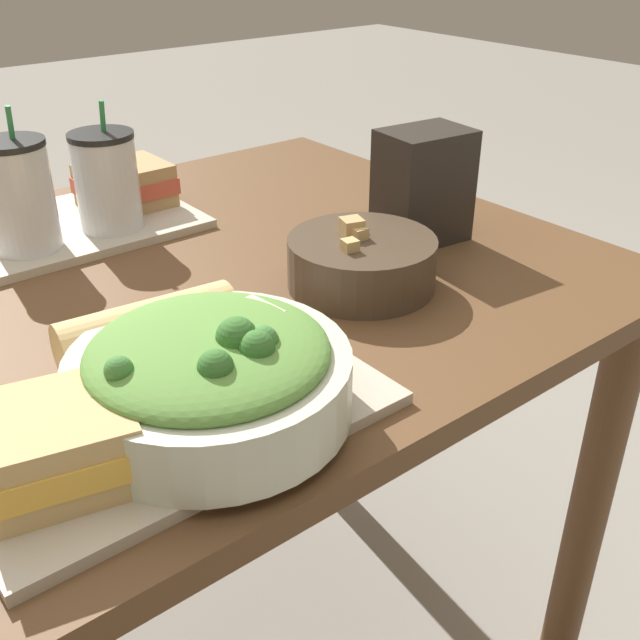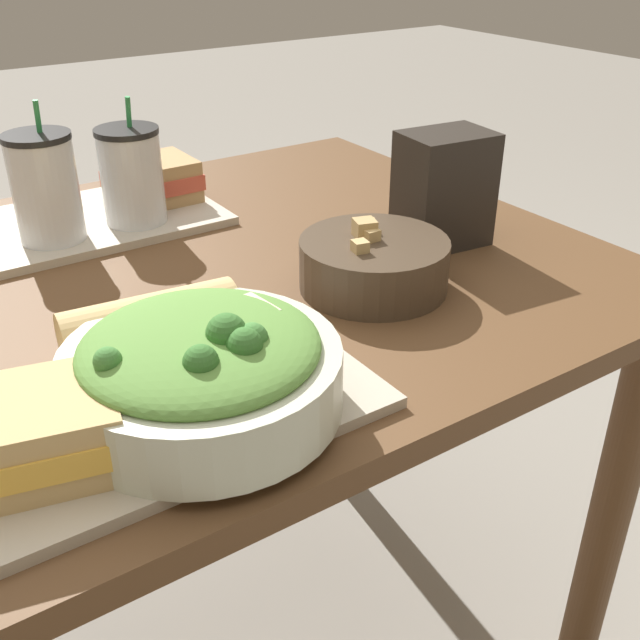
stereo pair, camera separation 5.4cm
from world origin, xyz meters
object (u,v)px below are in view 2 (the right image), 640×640
Objects in this scene: baguette_near at (154,325)px; sandwich_near at (46,430)px; salad_bowl at (202,368)px; drink_cup_dark at (46,191)px; drink_cup_red at (132,179)px; chip_bag at (444,189)px; sandwich_far at (152,181)px; soup_bowl at (374,262)px.

sandwich_near is at bearing 135.19° from baguette_near.
drink_cup_dark is (0.00, 0.48, 0.03)m from salad_bowl.
drink_cup_red is (0.12, 0.36, 0.03)m from baguette_near.
salad_bowl is 1.63× the size of chip_bag.
sandwich_far is (0.18, 0.43, -0.00)m from baguette_near.
salad_bowl is 1.37× the size of baguette_near.
soup_bowl is 0.46m from drink_cup_dark.
sandwich_far is 0.72× the size of drink_cup_red.
drink_cup_dark reaches higher than sandwich_far.
salad_bowl is at bearing 12.49° from sandwich_near.
soup_bowl is 0.18m from chip_bag.
drink_cup_red is at bearing 115.71° from soup_bowl.
sandwich_near is at bearing -163.52° from soup_bowl.
baguette_near is (-0.29, -0.01, 0.01)m from soup_bowl.
sandwich_near and sandwich_far have the same top height.
baguette_near is (0.00, 0.12, -0.01)m from salad_bowl.
soup_bowl is at bearing 29.65° from sandwich_near.
sandwich_near is 0.63m from sandwich_far.
drink_cup_red is at bearing 75.26° from salad_bowl.
soup_bowl is 0.39m from drink_cup_red.
drink_cup_red reaches higher than sandwich_far.
sandwich_far is at bearing 71.63° from salad_bowl.
drink_cup_dark reaches higher than chip_bag.
sandwich_near is at bearing -119.10° from drink_cup_red.
chip_bag is at bearing -74.41° from baguette_near.
sandwich_far is (-0.11, 0.42, 0.01)m from soup_bowl.
salad_bowl is 0.50m from chip_bag.
soup_bowl is at bearing -75.46° from sandwich_far.
sandwich_far is (0.32, 0.54, 0.00)m from sandwich_near.
soup_bowl is 1.00× the size of baguette_near.
salad_bowl is 0.12m from baguette_near.
chip_bag reaches higher than sandwich_near.
chip_bag is (0.17, 0.06, 0.04)m from soup_bowl.
baguette_near is at bearing -113.20° from sandwich_far.
salad_bowl reaches higher than sandwich_far.
salad_bowl reaches higher than sandwich_near.
baguette_near is 1.03× the size of drink_cup_red.
baguette_near is at bearing 52.18° from sandwich_near.
salad_bowl is 1.79× the size of sandwich_near.
soup_bowl is at bearing 23.84° from salad_bowl.
drink_cup_dark is 1.06× the size of drink_cup_red.
drink_cup_dark is 1.22× the size of chip_bag.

